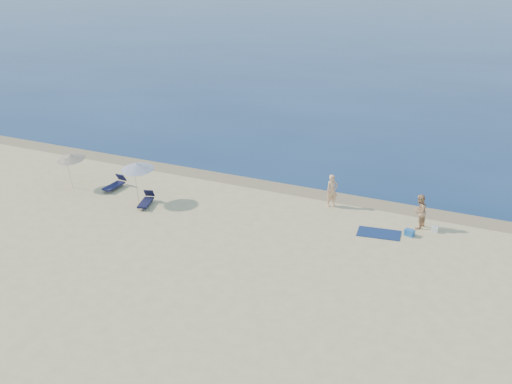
% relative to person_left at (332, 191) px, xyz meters
% --- Properties ---
extents(sea, '(240.00, 160.00, 0.01)m').
position_rel_person_left_xyz_m(sea, '(-1.68, 81.89, -0.85)').
color(sea, navy).
rests_on(sea, ground).
extents(wet_sand_strip, '(240.00, 1.60, 0.00)m').
position_rel_person_left_xyz_m(wet_sand_strip, '(-1.68, 1.29, -0.85)').
color(wet_sand_strip, '#847254').
rests_on(wet_sand_strip, ground).
extents(person_left, '(0.73, 0.73, 1.71)m').
position_rel_person_left_xyz_m(person_left, '(0.00, 0.00, 0.00)').
color(person_left, '#DDA47C').
rests_on(person_left, ground).
extents(person_right, '(0.79, 0.93, 1.70)m').
position_rel_person_left_xyz_m(person_right, '(4.59, -0.69, -0.01)').
color(person_right, tan).
rests_on(person_right, ground).
extents(beach_towel, '(2.14, 1.39, 0.03)m').
position_rel_person_left_xyz_m(beach_towel, '(3.07, -2.13, -0.84)').
color(beach_towel, '#0F204C').
rests_on(beach_towel, ground).
extents(white_bag, '(0.34, 0.30, 0.27)m').
position_rel_person_left_xyz_m(white_bag, '(5.40, -0.81, -0.72)').
color(white_bag, white).
rests_on(white_bag, ground).
extents(blue_cooler, '(0.50, 0.41, 0.30)m').
position_rel_person_left_xyz_m(blue_cooler, '(4.42, -1.72, -0.70)').
color(blue_cooler, '#2060AE').
rests_on(blue_cooler, ground).
extents(umbrella_near, '(1.75, 1.77, 2.21)m').
position_rel_person_left_xyz_m(umbrella_near, '(-9.36, -3.64, 1.08)').
color(umbrella_near, silver).
rests_on(umbrella_near, ground).
extents(umbrella_far, '(1.73, 1.75, 2.05)m').
position_rel_person_left_xyz_m(umbrella_far, '(-13.83, -3.48, 0.90)').
color(umbrella_far, silver).
rests_on(umbrella_far, ground).
extents(lounger_left, '(0.54, 1.59, 0.70)m').
position_rel_person_left_xyz_m(lounger_left, '(-11.58, -2.76, -0.60)').
color(lounger_left, '#16173D').
rests_on(lounger_left, ground).
extents(lounger_right, '(0.91, 1.60, 0.67)m').
position_rel_person_left_xyz_m(lounger_right, '(-8.73, -3.94, -0.61)').
color(lounger_right, black).
rests_on(lounger_right, ground).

